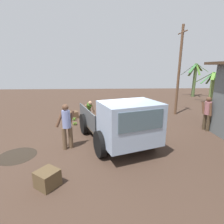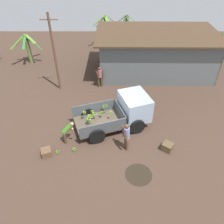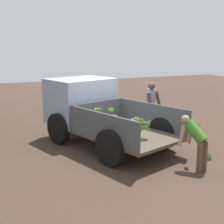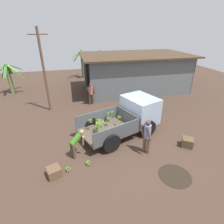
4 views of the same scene
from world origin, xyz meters
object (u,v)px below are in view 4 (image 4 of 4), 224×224
Objects in this scene: utility_pole at (44,71)px; banana_bunch_on_ground_0 at (68,169)px; person_foreground_visitor at (147,135)px; banana_bunch_on_ground_1 at (88,163)px; cargo_truck at (134,113)px; person_worker_loading at (76,142)px; wooden_crate_0 at (54,172)px; wooden_crate_1 at (187,142)px; person_bystander_near_shed at (91,93)px.

utility_pole is 7.17m from banana_bunch_on_ground_0.
banana_bunch_on_ground_1 is at bearing -22.04° from person_foreground_visitor.
person_worker_loading is at bearing -173.96° from cargo_truck.
cargo_truck is 5.17m from wooden_crate_0.
wooden_crate_0 reaches higher than banana_bunch_on_ground_0.
utility_pole is 10.60× the size of wooden_crate_1.
wooden_crate_1 reaches higher than wooden_crate_0.
wooden_crate_1 is (5.04, 0.08, 0.13)m from banana_bunch_on_ground_1.
utility_pole is 3.64m from person_bystander_near_shed.
banana_bunch_on_ground_0 is 0.95× the size of banana_bunch_on_ground_1.
person_foreground_visitor is 3.78m from banana_bunch_on_ground_0.
banana_bunch_on_ground_1 is 1.46m from wooden_crate_0.
person_foreground_visitor is at bearing -113.28° from cargo_truck.
wooden_crate_0 is (-4.38, -2.62, -0.83)m from cargo_truck.
person_worker_loading reaches higher than wooden_crate_0.
person_foreground_visitor is 3.27m from person_worker_loading.
cargo_truck is 19.62× the size of banana_bunch_on_ground_1.
cargo_truck is at bearing -39.42° from utility_pole.
wooden_crate_1 is at bearing 15.75° from person_bystander_near_shed.
person_foreground_visitor is at bearing 177.56° from wooden_crate_1.
person_foreground_visitor reaches higher than person_worker_loading.
banana_bunch_on_ground_1 is at bearing -160.90° from cargo_truck.
banana_bunch_on_ground_1 is 0.47× the size of wooden_crate_0.
wooden_crate_1 is (6.46, 0.37, 0.03)m from wooden_crate_0.
person_foreground_visitor is at bearing -0.56° from person_bystander_near_shed.
banana_bunch_on_ground_1 is (0.42, -0.74, -0.66)m from person_worker_loading.
cargo_truck is 0.86× the size of utility_pole.
person_worker_loading is at bearing -74.73° from utility_pole.
utility_pole is 6.19m from person_worker_loading.
banana_bunch_on_ground_0 is 0.58m from wooden_crate_0.
cargo_truck reaches higher than banana_bunch_on_ground_0.
banana_bunch_on_ground_1 is at bearing 11.27° from banana_bunch_on_ground_0.
banana_bunch_on_ground_0 is at bearing -165.95° from cargo_truck.
person_worker_loading is (-3.21, 0.57, -0.21)m from person_foreground_visitor.
wooden_crate_0 is at bearing -168.31° from cargo_truck.
cargo_truck reaches higher than banana_bunch_on_ground_1.
cargo_truck is at bearing 38.29° from banana_bunch_on_ground_1.
utility_pole is 8.02m from person_foreground_visitor.
wooden_crate_1 is at bearing 151.94° from person_foreground_visitor.
cargo_truck reaches higher than person_bystander_near_shed.
cargo_truck is 2.72× the size of person_foreground_visitor.
person_bystander_near_shed is at bearing 5.17° from utility_pole.
banana_bunch_on_ground_1 is 0.47× the size of wooden_crate_1.
cargo_truck is 3.73m from person_worker_loading.
wooden_crate_0 is at bearing -176.73° from wooden_crate_1.
person_worker_loading is at bearing 63.86° from banana_bunch_on_ground_0.
wooden_crate_1 is (2.09, -2.25, -0.81)m from cargo_truck.
wooden_crate_0 is (0.52, -6.65, -2.66)m from utility_pole.
person_bystander_near_shed is (3.08, 0.28, -1.92)m from utility_pole.
wooden_crate_0 reaches higher than banana_bunch_on_ground_1.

